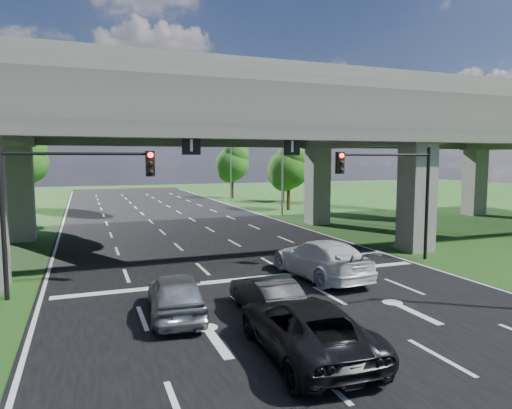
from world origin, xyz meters
TOP-DOWN VIEW (x-y plane):
  - ground at (0.00, 0.00)m, footprint 160.00×160.00m
  - road at (0.00, 10.00)m, footprint 18.00×120.00m
  - overpass at (0.00, 12.00)m, footprint 80.00×15.00m
  - signal_right at (7.82, 3.94)m, footprint 5.76×0.54m
  - signal_left at (-7.82, 3.94)m, footprint 5.76×0.54m
  - streetlight_far at (10.10, 24.00)m, footprint 3.38×0.25m
  - streetlight_beyond at (10.10, 40.00)m, footprint 3.38×0.25m
  - tree_left_far at (-12.95, 42.00)m, footprint 4.80×4.80m
  - tree_right_near at (13.05, 28.00)m, footprint 4.20×4.20m
  - tree_right_mid at (16.05, 36.00)m, footprint 3.91×3.90m
  - tree_right_far at (12.05, 44.00)m, footprint 4.50×4.50m
  - car_silver at (-4.29, -0.24)m, footprint 2.23×4.63m
  - car_dark at (-1.30, -1.11)m, footprint 1.45×4.08m
  - car_white at (2.82, 2.55)m, footprint 2.83×6.05m
  - car_trailing at (-1.54, -4.54)m, footprint 2.82×5.60m

SIDE VIEW (x-z plane):
  - ground at x=0.00m, z-range 0.00..0.00m
  - road at x=0.00m, z-range 0.00..0.03m
  - car_dark at x=-1.30m, z-range 0.03..1.37m
  - car_trailing at x=-1.54m, z-range 0.03..1.55m
  - car_silver at x=-4.29m, z-range 0.03..1.56m
  - car_white at x=2.82m, z-range 0.03..1.74m
  - tree_right_mid at x=16.05m, z-range 0.79..7.55m
  - signal_right at x=7.82m, z-range 1.19..7.19m
  - signal_left at x=-7.82m, z-range 1.19..7.19m
  - tree_right_near at x=13.05m, z-range 0.86..8.14m
  - tree_right_far at x=12.05m, z-range 0.92..8.72m
  - tree_left_far at x=-12.95m, z-range 0.98..9.30m
  - streetlight_far at x=10.10m, z-range 0.85..10.85m
  - streetlight_beyond at x=10.10m, z-range 0.85..10.85m
  - overpass at x=0.00m, z-range 2.92..12.92m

